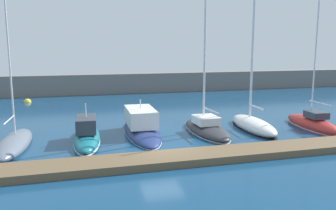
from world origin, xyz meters
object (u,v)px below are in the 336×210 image
object	(u,v)px
sailboat_white_sixth	(253,124)
mooring_buoy_yellow	(28,102)
sailboat_charcoal_fifth	(206,128)
sailboat_red_seventh	(312,123)
motorboat_navy_fourth	(141,127)
motorboat_teal_third	(87,135)
sailboat_slate_second	(14,142)

from	to	relation	value
sailboat_white_sixth	mooring_buoy_yellow	world-z (taller)	sailboat_white_sixth
sailboat_charcoal_fifth	sailboat_red_seventh	size ratio (longest dim) A/B	0.85
mooring_buoy_yellow	sailboat_white_sixth	bearing A→B (deg)	-45.08
motorboat_navy_fourth	sailboat_red_seventh	size ratio (longest dim) A/B	0.62
motorboat_teal_third	sailboat_white_sixth	distance (m)	12.78
sailboat_charcoal_fifth	mooring_buoy_yellow	distance (m)	24.16
motorboat_teal_third	sailboat_white_sixth	xyz separation A→B (m)	(12.78, 0.03, 0.01)
motorboat_teal_third	mooring_buoy_yellow	size ratio (longest dim) A/B	8.39
mooring_buoy_yellow	sailboat_slate_second	bearing A→B (deg)	-85.47
sailboat_slate_second	sailboat_white_sixth	world-z (taller)	sailboat_slate_second
motorboat_navy_fourth	mooring_buoy_yellow	xyz separation A→B (m)	(-10.17, 17.83, -0.48)
motorboat_teal_third	sailboat_charcoal_fifth	world-z (taller)	sailboat_charcoal_fifth
sailboat_slate_second	sailboat_white_sixth	distance (m)	17.40
motorboat_teal_third	motorboat_navy_fourth	distance (m)	4.20
motorboat_teal_third	sailboat_white_sixth	bearing A→B (deg)	-86.65
motorboat_navy_fourth	sailboat_white_sixth	size ratio (longest dim) A/B	0.67
sailboat_charcoal_fifth	mooring_buoy_yellow	size ratio (longest dim) A/B	14.27
sailboat_slate_second	mooring_buoy_yellow	distance (m)	19.21
sailboat_charcoal_fifth	sailboat_red_seventh	xyz separation A→B (m)	(8.75, -0.84, 0.06)
motorboat_navy_fourth	sailboat_white_sixth	bearing A→B (deg)	-95.81
sailboat_slate_second	sailboat_white_sixth	size ratio (longest dim) A/B	1.05
sailboat_white_sixth	sailboat_red_seventh	world-z (taller)	sailboat_red_seventh
motorboat_teal_third	mooring_buoy_yellow	world-z (taller)	motorboat_teal_third
sailboat_charcoal_fifth	sailboat_red_seventh	distance (m)	8.79
motorboat_navy_fourth	sailboat_charcoal_fifth	bearing A→B (deg)	-101.67
sailboat_white_sixth	mooring_buoy_yellow	size ratio (longest dim) A/B	15.64
sailboat_charcoal_fifth	sailboat_white_sixth	world-z (taller)	sailboat_white_sixth
motorboat_navy_fourth	sailboat_white_sixth	distance (m)	8.82
sailboat_red_seventh	motorboat_navy_fourth	bearing A→B (deg)	84.92
motorboat_teal_third	motorboat_navy_fourth	world-z (taller)	motorboat_teal_third
sailboat_slate_second	sailboat_charcoal_fifth	bearing A→B (deg)	-86.58
motorboat_teal_third	sailboat_white_sixth	world-z (taller)	sailboat_white_sixth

